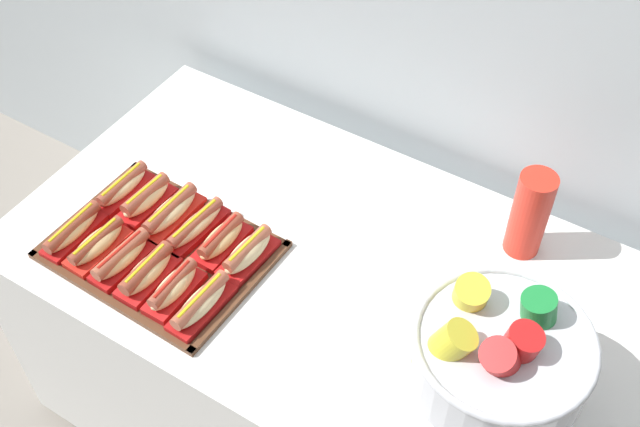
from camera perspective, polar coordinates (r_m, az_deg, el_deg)
The scene contains 17 objects.
ground_plane at distance 2.42m, azimuth 0.63°, elevation -14.77°, with size 10.00×10.00×0.00m, color gray.
buffet_table at distance 2.09m, azimuth 0.72°, elevation -9.80°, with size 1.49×0.82×0.74m.
serving_tray at distance 1.86m, azimuth -11.27°, elevation -2.59°, with size 0.49×0.37×0.01m.
hot_dog_0 at distance 1.91m, azimuth -17.21°, elevation -1.17°, with size 0.06×0.17×0.06m.
hot_dog_1 at distance 1.87m, azimuth -15.63°, elevation -2.14°, with size 0.08×0.16×0.06m.
hot_dog_2 at distance 1.82m, azimuth -13.98°, elevation -3.11°, with size 0.07×0.16×0.06m.
hot_dog_3 at distance 1.78m, azimuth -12.25°, elevation -4.13°, with size 0.07×0.16×0.06m.
hot_dog_4 at distance 1.75m, azimuth -10.42°, elevation -5.24°, with size 0.06×0.15×0.06m.
hot_dog_5 at distance 1.71m, azimuth -8.51°, elevation -6.40°, with size 0.07×0.17×0.06m.
hot_dog_6 at distance 1.97m, azimuth -13.89°, elevation 1.82°, with size 0.06×0.16×0.06m.
hot_dog_7 at distance 1.93m, azimuth -12.31°, elevation 1.04°, with size 0.07×0.16×0.06m.
hot_dog_8 at distance 1.89m, azimuth -10.62°, elevation 0.08°, with size 0.07×0.18×0.06m.
hot_dog_9 at distance 1.86m, azimuth -8.87°, elevation -0.91°, with size 0.07×0.19×0.06m.
hot_dog_10 at distance 1.82m, azimuth -7.06°, elevation -1.86°, with size 0.07×0.15×0.06m.
hot_dog_11 at distance 1.78m, azimuth -5.18°, elevation -2.82°, with size 0.08×0.16×0.06m.
punch_bowl at distance 1.53m, azimuth 12.64°, elevation -9.86°, with size 0.34×0.34×0.26m.
cup_stack at distance 1.81m, azimuth 14.76°, elevation -0.04°, with size 0.08×0.08×0.22m.
Camera 1 is at (0.57, -0.97, 2.15)m, focal length 44.79 mm.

